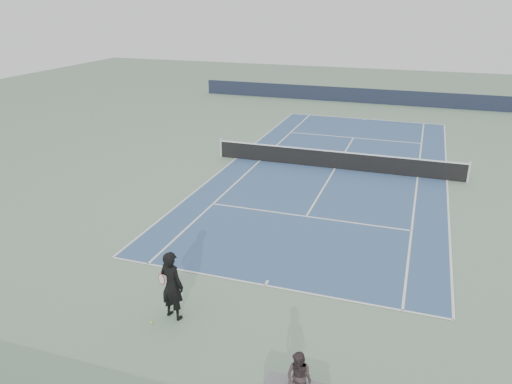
% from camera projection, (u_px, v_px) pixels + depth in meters
% --- Properties ---
extents(ground, '(80.00, 80.00, 0.00)m').
position_uv_depth(ground, '(335.00, 169.00, 25.89)').
color(ground, gray).
extents(court_surface, '(10.97, 23.77, 0.01)m').
position_uv_depth(court_surface, '(335.00, 169.00, 25.89)').
color(court_surface, '#35537E').
rests_on(court_surface, ground).
extents(tennis_net, '(12.90, 0.10, 1.07)m').
position_uv_depth(tennis_net, '(336.00, 159.00, 25.70)').
color(tennis_net, silver).
rests_on(tennis_net, ground).
extents(windscreen_far, '(30.00, 0.25, 1.20)m').
position_uv_depth(windscreen_far, '(375.00, 96.00, 41.43)').
color(windscreen_far, black).
rests_on(windscreen_far, ground).
extents(tennis_player, '(0.89, 0.72, 2.03)m').
position_uv_depth(tennis_player, '(172.00, 285.00, 13.57)').
color(tennis_player, black).
rests_on(tennis_player, ground).
extents(tennis_ball, '(0.07, 0.07, 0.07)m').
position_uv_depth(tennis_ball, '(151.00, 323.00, 13.62)').
color(tennis_ball, yellow).
rests_on(tennis_ball, ground).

